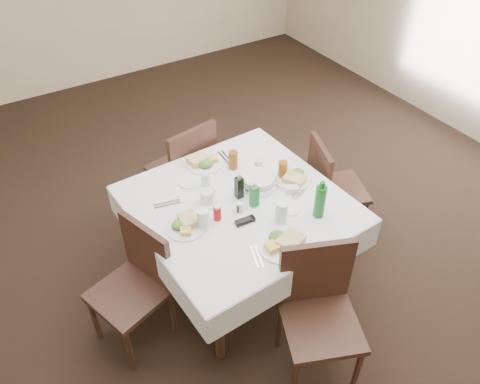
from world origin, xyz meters
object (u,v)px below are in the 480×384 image
(chair_east, at_px, (329,184))
(bread_basket, at_px, (258,181))
(chair_north, at_px, (186,166))
(water_n, at_px, (206,180))
(oil_cruet_green, at_px, (254,195))
(coffee_mug, at_px, (207,198))
(green_bottle, at_px, (320,201))
(dining_table, at_px, (239,211))
(water_w, at_px, (203,219))
(chair_west, at_px, (138,278))
(water_e, at_px, (258,166))
(water_s, at_px, (281,212))
(oil_cruet_dark, at_px, (239,187))
(ketchup_bottle, at_px, (217,213))
(chair_south, at_px, (318,304))

(chair_east, xyz_separation_m, bread_basket, (-0.67, 0.01, 0.30))
(chair_north, relative_size, water_n, 8.42)
(oil_cruet_green, xyz_separation_m, coffee_mug, (-0.25, 0.18, -0.04))
(coffee_mug, distance_m, green_bottle, 0.73)
(dining_table, distance_m, water_n, 0.31)
(water_w, relative_size, bread_basket, 0.59)
(water_n, xyz_separation_m, bread_basket, (0.31, -0.19, -0.02))
(chair_west, distance_m, water_e, 1.13)
(chair_east, relative_size, water_s, 5.90)
(chair_east, distance_m, chair_west, 1.65)
(oil_cruet_dark, distance_m, ketchup_bottle, 0.26)
(water_n, relative_size, water_e, 0.96)
(chair_north, bearing_deg, dining_table, -90.26)
(water_e, relative_size, ketchup_bottle, 1.03)
(water_w, xyz_separation_m, green_bottle, (0.68, -0.29, 0.05))
(water_e, height_order, water_w, water_w)
(coffee_mug, bearing_deg, chair_west, -166.97)
(dining_table, height_order, water_e, water_e)
(chair_south, bearing_deg, chair_west, 137.02)
(chair_west, xyz_separation_m, green_bottle, (1.14, -0.34, 0.37))
(bread_basket, xyz_separation_m, ketchup_bottle, (-0.40, -0.14, 0.01))
(dining_table, bearing_deg, chair_south, -86.28)
(ketchup_bottle, bearing_deg, bread_basket, 19.12)
(chair_east, bearing_deg, chair_west, -176.56)
(chair_south, height_order, green_bottle, green_bottle)
(ketchup_bottle, bearing_deg, green_bottle, -28.57)
(chair_south, height_order, chair_west, chair_south)
(bread_basket, bearing_deg, water_w, -162.61)
(chair_west, bearing_deg, water_s, -15.79)
(chair_east, xyz_separation_m, ketchup_bottle, (-1.08, -0.13, 0.32))
(chair_east, xyz_separation_m, coffee_mug, (-1.06, 0.04, 0.31))
(water_s, xyz_separation_m, ketchup_bottle, (-0.34, 0.22, -0.02))
(water_n, relative_size, ketchup_bottle, 0.99)
(bread_basket, bearing_deg, water_s, -100.71)
(chair_south, bearing_deg, coffee_mug, 104.46)
(water_s, bearing_deg, coffee_mug, 128.75)
(water_w, xyz_separation_m, oil_cruet_dark, (0.34, 0.13, 0.01))
(water_s, relative_size, ketchup_bottle, 1.32)
(water_s, distance_m, green_bottle, 0.25)
(dining_table, xyz_separation_m, water_e, (0.29, 0.20, 0.14))
(water_n, relative_size, water_w, 0.76)
(chair_east, distance_m, water_n, 1.05)
(dining_table, relative_size, green_bottle, 5.12)
(water_w, bearing_deg, water_n, 59.44)
(water_n, relative_size, oil_cruet_dark, 0.55)
(chair_west, xyz_separation_m, water_w, (0.46, -0.05, 0.33))
(oil_cruet_dark, bearing_deg, chair_west, -174.23)
(chair_west, bearing_deg, dining_table, 2.58)
(chair_north, distance_m, water_s, 1.15)
(water_n, xyz_separation_m, water_s, (0.24, -0.55, 0.02))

